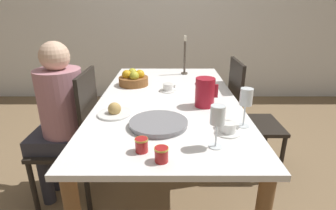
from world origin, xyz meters
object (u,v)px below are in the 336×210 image
(chair_person_side, at_px, (75,137))
(chair_opposite, at_px, (246,116))
(red_pitcher, at_px, (205,92))
(teacup_near_person, at_px, (228,129))
(person_seated, at_px, (58,112))
(teacup_across, at_px, (168,88))
(serving_tray, at_px, (159,124))
(bread_plate, at_px, (115,111))
(jam_jar_red, at_px, (142,144))
(fruit_bowl, at_px, (133,79))
(wine_glass_juice, at_px, (218,117))
(jam_jar_amber, at_px, (162,154))
(wine_glass_water, at_px, (246,99))
(candlestick_tall, at_px, (184,59))

(chair_person_side, relative_size, chair_opposite, 1.00)
(red_pitcher, height_order, teacup_near_person, red_pitcher)
(chair_opposite, bearing_deg, person_seated, -75.95)
(teacup_across, bearing_deg, red_pitcher, -53.99)
(serving_tray, distance_m, bread_plate, 0.31)
(jam_jar_red, bearing_deg, fruit_bowl, 98.92)
(teacup_across, bearing_deg, wine_glass_juice, -75.63)
(jam_jar_amber, bearing_deg, fruit_bowl, 102.77)
(teacup_across, relative_size, serving_tray, 0.41)
(red_pitcher, relative_size, bread_plate, 0.92)
(wine_glass_water, xyz_separation_m, fruit_bowl, (-0.69, 0.78, -0.11))
(bread_plate, relative_size, jam_jar_amber, 3.14)
(teacup_across, distance_m, jam_jar_amber, 0.97)
(red_pitcher, xyz_separation_m, fruit_bowl, (-0.52, 0.48, -0.04))
(wine_glass_juice, xyz_separation_m, teacup_near_person, (0.09, 0.14, -0.13))
(teacup_near_person, xyz_separation_m, fruit_bowl, (-0.59, 0.86, 0.03))
(person_seated, relative_size, bread_plate, 5.70)
(teacup_across, relative_size, jam_jar_amber, 1.99)
(chair_person_side, distance_m, teacup_near_person, 1.10)
(wine_glass_juice, distance_m, jam_jar_red, 0.36)
(red_pitcher, bearing_deg, jam_jar_amber, -112.24)
(jam_jar_amber, bearing_deg, teacup_near_person, 37.60)
(jam_jar_amber, height_order, candlestick_tall, candlestick_tall)
(chair_opposite, height_order, person_seated, person_seated)
(chair_person_side, relative_size, jam_jar_red, 14.89)
(red_pitcher, bearing_deg, teacup_near_person, -79.32)
(fruit_bowl, bearing_deg, wine_glass_water, -48.48)
(wine_glass_water, distance_m, jam_jar_red, 0.60)
(chair_opposite, distance_m, teacup_near_person, 0.92)
(jam_jar_amber, distance_m, fruit_bowl, 1.15)
(chair_opposite, height_order, teacup_near_person, chair_opposite)
(serving_tray, bearing_deg, bread_plate, 149.21)
(teacup_across, relative_size, fruit_bowl, 0.55)
(serving_tray, height_order, jam_jar_amber, jam_jar_amber)
(person_seated, relative_size, jam_jar_amber, 17.92)
(chair_person_side, distance_m, wine_glass_water, 1.20)
(bread_plate, distance_m, jam_jar_amber, 0.58)
(teacup_across, xyz_separation_m, bread_plate, (-0.32, -0.46, -0.00))
(chair_person_side, distance_m, fruit_bowl, 0.64)
(teacup_across, distance_m, candlestick_tall, 0.55)
(chair_opposite, height_order, wine_glass_water, wine_glass_water)
(fruit_bowl, height_order, candlestick_tall, candlestick_tall)
(fruit_bowl, relative_size, candlestick_tall, 0.67)
(jam_jar_red, height_order, fruit_bowl, fruit_bowl)
(teacup_across, xyz_separation_m, fruit_bowl, (-0.29, 0.16, 0.03))
(chair_person_side, xyz_separation_m, teacup_near_person, (0.97, -0.45, 0.28))
(wine_glass_water, height_order, fruit_bowl, wine_glass_water)
(teacup_across, height_order, candlestick_tall, candlestick_tall)
(jam_jar_red, height_order, candlestick_tall, candlestick_tall)
(wine_glass_juice, bearing_deg, jam_jar_amber, -154.34)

